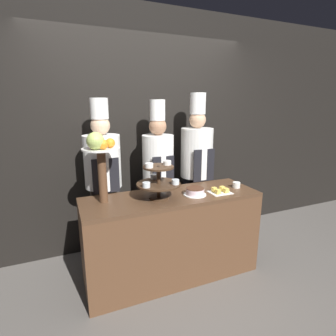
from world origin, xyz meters
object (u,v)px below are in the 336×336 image
object	(u,v)px
cake_square_tray	(220,191)
chef_center_right	(196,166)
chef_left	(103,177)
cup_white	(236,185)
tiered_stand	(159,180)
chef_center_left	(158,173)
fruit_pedestal	(100,153)
cake_round	(195,192)

from	to	relation	value
cake_square_tray	chef_center_right	world-z (taller)	chef_center_right
cake_square_tray	chef_left	world-z (taller)	chef_left
cup_white	chef_center_right	world-z (taller)	chef_center_right
chef_center_right	tiered_stand	bearing A→B (deg)	-143.56
chef_left	tiered_stand	bearing A→B (deg)	-49.09
chef_left	chef_center_left	size ratio (longest dim) A/B	1.01
fruit_pedestal	chef_center_right	xyz separation A→B (m)	(1.17, 0.40, -0.31)
tiered_stand	cup_white	bearing A→B (deg)	-1.00
tiered_stand	cake_round	size ratio (longest dim) A/B	1.86
cake_square_tray	chef_left	bearing A→B (deg)	151.08
cake_square_tray	chef_center_right	size ratio (longest dim) A/B	0.11
fruit_pedestal	cup_white	xyz separation A→B (m)	(1.37, -0.10, -0.42)
cup_white	chef_left	bearing A→B (deg)	158.67
cake_square_tray	tiered_stand	bearing A→B (deg)	172.00
tiered_stand	cake_square_tray	bearing A→B (deg)	-8.00
cup_white	cake_square_tray	xyz separation A→B (m)	(-0.25, -0.07, -0.01)
fruit_pedestal	chef_center_left	distance (m)	0.86
fruit_pedestal	chef_center_left	world-z (taller)	chef_center_left
chef_center_left	chef_center_right	size ratio (longest dim) A/B	0.96
tiered_stand	chef_center_right	world-z (taller)	chef_center_right
tiered_stand	fruit_pedestal	world-z (taller)	fruit_pedestal
cup_white	chef_left	size ratio (longest dim) A/B	0.04
fruit_pedestal	cake_square_tray	world-z (taller)	fruit_pedestal
tiered_stand	chef_left	size ratio (longest dim) A/B	0.23
cake_round	fruit_pedestal	bearing A→B (deg)	171.00
cup_white	chef_center_left	bearing A→B (deg)	143.79
fruit_pedestal	chef_left	size ratio (longest dim) A/B	0.36
tiered_stand	cake_square_tray	distance (m)	0.65
fruit_pedestal	chef_center_left	bearing A→B (deg)	30.62
fruit_pedestal	chef_center_right	size ratio (longest dim) A/B	0.35
cake_round	chef_center_left	distance (m)	0.57
fruit_pedestal	cake_square_tray	bearing A→B (deg)	-8.82
chef_center_left	chef_left	bearing A→B (deg)	-180.00
fruit_pedestal	cup_white	distance (m)	1.44
cup_white	chef_center_left	world-z (taller)	chef_center_left
cup_white	chef_center_right	size ratio (longest dim) A/B	0.04
cake_square_tray	chef_center_left	size ratio (longest dim) A/B	0.12
fruit_pedestal	cake_round	bearing A→B (deg)	-9.00
cake_round	cup_white	xyz separation A→B (m)	(0.51, 0.03, -0.00)
tiered_stand	chef_center_left	size ratio (longest dim) A/B	0.23
tiered_stand	cake_round	xyz separation A→B (m)	(0.36, -0.05, -0.15)
cup_white	cake_square_tray	world-z (taller)	cup_white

